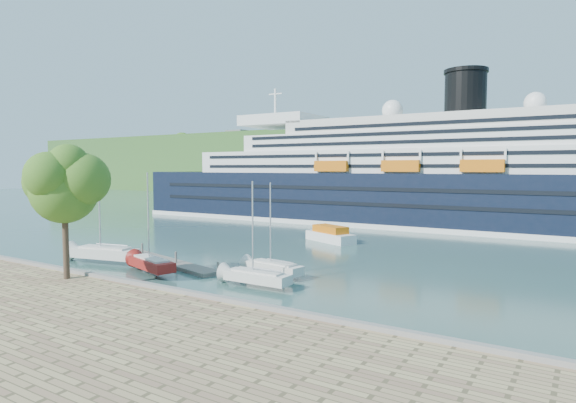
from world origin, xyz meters
The scene contains 11 objects.
ground centered at (0.00, 0.00, 0.00)m, with size 400.00×400.00×0.00m, color #2C4F4D.
far_hillside centered at (0.00, 145.00, 12.00)m, with size 400.00×50.00×24.00m, color #2A4E1F.
quay_coping centered at (0.00, -0.20, 1.15)m, with size 220.00×0.50×0.30m, color slate.
cruise_ship centered at (7.87, 56.69, 12.97)m, with size 115.50×16.82×25.94m, color black, non-canonical shape.
promenade_tree centered at (1.70, -1.84, 6.88)m, with size 7.09×7.09×11.75m, color #2E6119, non-canonical shape.
floating_pontoon centered at (0.26, 10.50, 0.19)m, with size 16.72×2.04×0.37m, color gray, non-canonical shape.
sailboat_white_near centered at (-5.34, 7.11, 5.24)m, with size 8.12×2.25×10.48m, color silver, non-canonical shape.
sailboat_red centered at (2.64, 6.24, 4.58)m, with size 7.09×1.97×9.16m, color maroon, non-canonical shape.
sailboat_white_far centered at (13.28, 11.28, 4.14)m, with size 6.42×1.78×8.29m, color silver, non-canonical shape.
tender_launch centered at (7.94, 33.00, 1.09)m, with size 7.90×2.70×2.18m, color #D2650C, non-canonical shape.
sailboat_extra centered at (14.24, 7.31, 4.25)m, with size 6.58×1.83×8.51m, color silver, non-canonical shape.
Camera 1 is at (37.56, -24.99, 10.01)m, focal length 30.00 mm.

